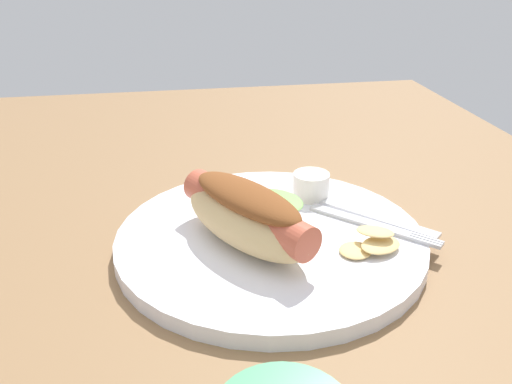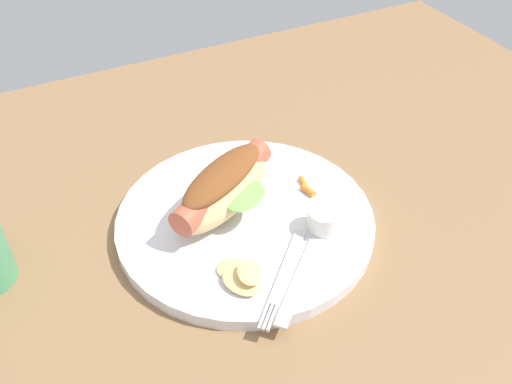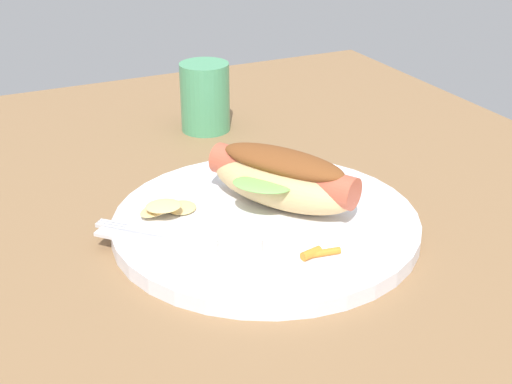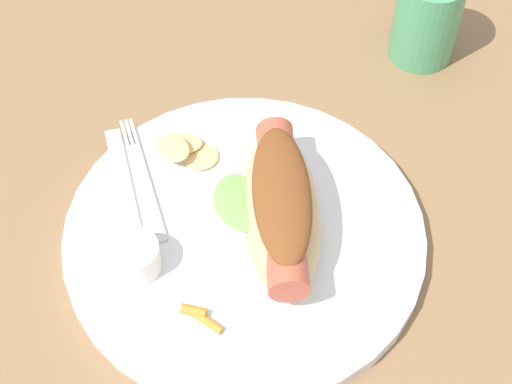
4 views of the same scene
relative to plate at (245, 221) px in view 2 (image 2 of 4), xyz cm
name	(u,v)px [view 2 (image 2 of 4)]	position (x,y,z in cm)	size (l,w,h in cm)	color
ground_plane	(268,218)	(-3.56, -0.80, -1.70)	(120.00, 90.00, 1.80)	olive
plate	(245,221)	(0.00, 0.00, 0.00)	(30.95, 30.95, 1.60)	white
hot_dog	(224,187)	(1.55, -2.58, 3.96)	(17.34, 13.88, 6.06)	#DBB77A
sauce_ramekin	(325,220)	(-7.29, 6.11, 2.24)	(4.11, 4.11, 2.89)	white
fork	(284,275)	(0.33, 10.39, 1.00)	(10.90, 10.98, 0.40)	silver
knife	(304,270)	(-1.85, 10.75, 0.98)	(15.89, 1.40, 0.36)	silver
chips_pile	(240,275)	(4.77, 8.78, 1.57)	(5.33, 7.20, 1.89)	#E8C479
carrot_garnish	(307,188)	(-8.99, -0.82, 1.18)	(1.43, 3.88, 0.85)	orange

